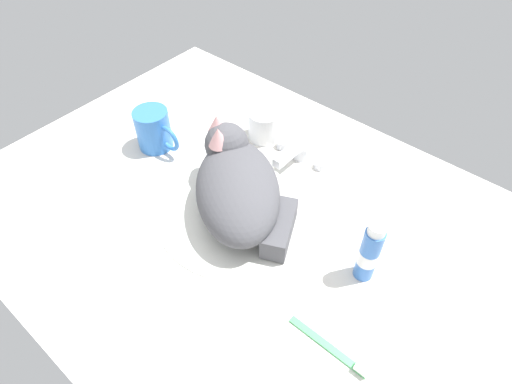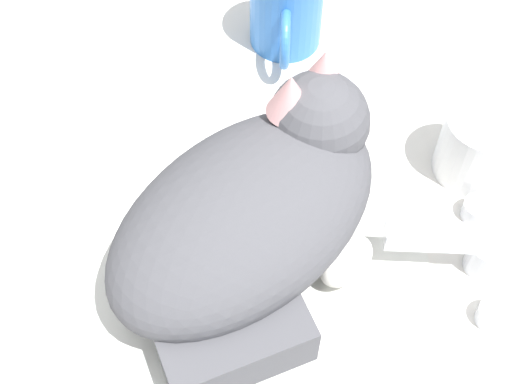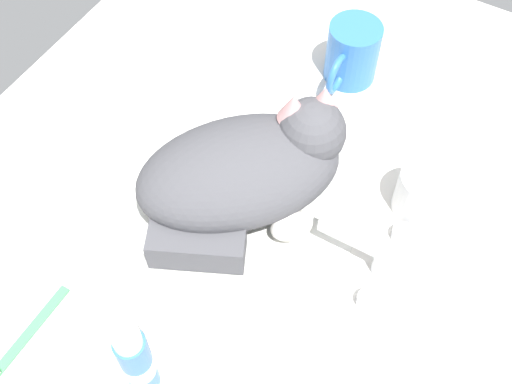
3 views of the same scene
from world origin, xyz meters
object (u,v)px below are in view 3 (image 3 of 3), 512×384
object	(u,v)px
faucet	(376,255)
rinse_cup	(424,192)
cat	(249,169)
toothpaste_bottle	(137,362)
toothbrush	(21,341)
coffee_mug	(352,53)

from	to	relation	value
faucet	rinse_cup	bearing A→B (deg)	170.87
cat	rinse_cup	distance (cm)	23.08
faucet	rinse_cup	distance (cm)	11.20
toothpaste_bottle	toothbrush	size ratio (longest dim) A/B	0.96
cat	rinse_cup	bearing A→B (deg)	116.30
faucet	cat	size ratio (longest dim) A/B	0.44
faucet	toothbrush	distance (cm)	44.04
rinse_cup	toothbrush	world-z (taller)	rinse_cup
toothpaste_bottle	rinse_cup	bearing A→B (deg)	154.30
cat	coffee_mug	distance (cm)	27.35
toothbrush	toothpaste_bottle	bearing A→B (deg)	103.16
cat	toothpaste_bottle	world-z (taller)	cat
toothpaste_bottle	toothbrush	bearing A→B (deg)	-76.84
toothpaste_bottle	toothbrush	distance (cm)	16.81
faucet	rinse_cup	world-z (taller)	rinse_cup
cat	toothpaste_bottle	bearing A→B (deg)	4.74
toothbrush	cat	bearing A→B (deg)	157.39
cat	rinse_cup	world-z (taller)	cat
coffee_mug	rinse_cup	world-z (taller)	coffee_mug
faucet	toothpaste_bottle	xyz separation A→B (cm)	(26.85, -16.44, 3.99)
faucet	toothpaste_bottle	distance (cm)	31.73
coffee_mug	toothpaste_bottle	size ratio (longest dim) A/B	0.89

